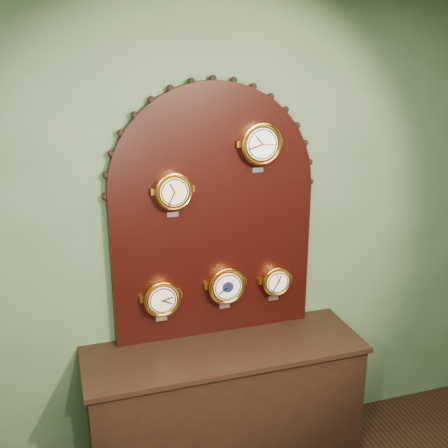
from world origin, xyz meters
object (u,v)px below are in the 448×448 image
object	(u,v)px
shop_counter	(225,410)
arabic_clock	(260,143)
barometer	(226,285)
hygrometer	(162,298)
roman_clock	(173,191)
display_board	(214,206)
tide_clock	(276,281)

from	to	relation	value
shop_counter	arabic_clock	world-z (taller)	arabic_clock
barometer	hygrometer	bearing A→B (deg)	179.93
arabic_clock	shop_counter	bearing A→B (deg)	-149.00
roman_clock	barometer	bearing A→B (deg)	-0.11
shop_counter	display_board	world-z (taller)	display_board
hygrometer	tide_clock	size ratio (longest dim) A/B	1.12
roman_clock	hygrometer	xyz separation A→B (m)	(-0.09, -0.00, -0.63)
tide_clock	shop_counter	bearing A→B (deg)	-157.63
shop_counter	hygrometer	world-z (taller)	hygrometer
arabic_clock	hygrometer	xyz separation A→B (m)	(-0.59, 0.00, -0.86)
shop_counter	tide_clock	xyz separation A→B (m)	(0.38, 0.15, 0.74)
arabic_clock	barometer	xyz separation A→B (m)	(-0.20, 0.00, -0.83)
hygrometer	barometer	xyz separation A→B (m)	(0.39, -0.00, 0.03)
shop_counter	arabic_clock	xyz separation A→B (m)	(0.25, 0.15, 1.59)
display_board	roman_clock	bearing A→B (deg)	-164.99
shop_counter	tide_clock	size ratio (longest dim) A/B	6.65
tide_clock	roman_clock	bearing A→B (deg)	-179.94
arabic_clock	hygrometer	distance (m)	1.04
roman_clock	arabic_clock	bearing A→B (deg)	-0.09
display_board	shop_counter	bearing A→B (deg)	-90.00
arabic_clock	roman_clock	bearing A→B (deg)	179.91
arabic_clock	barometer	distance (m)	0.86
hygrometer	tide_clock	distance (m)	0.71
roman_clock	hygrometer	bearing A→B (deg)	-179.89
hygrometer	tide_clock	world-z (taller)	same
shop_counter	roman_clock	bearing A→B (deg)	148.09
shop_counter	roman_clock	world-z (taller)	roman_clock
display_board	barometer	size ratio (longest dim) A/B	5.43
tide_clock	arabic_clock	bearing A→B (deg)	-179.34
roman_clock	shop_counter	bearing A→B (deg)	-31.91
shop_counter	barometer	bearing A→B (deg)	69.90
roman_clock	display_board	bearing A→B (deg)	15.01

